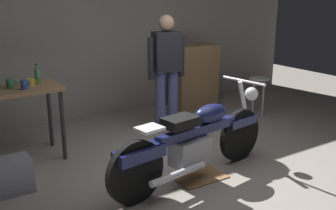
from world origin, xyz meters
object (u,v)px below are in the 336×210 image
Objects in this scene: shop_stool at (259,87)px; mug_blue_enamel at (24,85)px; mug_green_speckled at (10,84)px; wooden_dresser at (193,76)px; bottle at (37,76)px; person_standing at (166,68)px; mug_yellow_tall at (30,82)px; storage_bin at (9,176)px; motorcycle at (195,140)px.

shop_stool is 5.64× the size of mug_blue_enamel.
mug_green_speckled is (-3.72, 0.30, 0.46)m from shop_stool.
bottle is (-2.85, -0.69, 0.45)m from wooden_dresser.
bottle is (-1.78, 0.11, 0.07)m from person_standing.
wooden_dresser is 3.08m from mug_yellow_tall.
person_standing reaches higher than storage_bin.
mug_blue_enamel reaches higher than mug_green_speckled.
mug_yellow_tall is (0.47, 0.75, 0.77)m from storage_bin.
storage_bin is 3.64× the size of mug_yellow_tall.
person_standing is 13.81× the size of mug_yellow_tall.
storage_bin is (-3.43, -1.51, -0.38)m from wooden_dresser.
motorcycle is 1.30× the size of person_standing.
motorcycle is 2.23m from mug_green_speckled.
mug_yellow_tall is (-2.96, -0.77, 0.39)m from wooden_dresser.
mug_yellow_tall is at bearing -165.48° from wooden_dresser.
mug_blue_enamel is at bearing 58.70° from storage_bin.
shop_stool is at bearing 21.47° from motorcycle.
shop_stool is at bearing -62.88° from wooden_dresser.
shop_stool is 5.16× the size of mug_green_speckled.
mug_green_speckled is at bearing -166.79° from wooden_dresser.
mug_green_speckled reaches higher than shop_stool.
shop_stool is 1.18m from wooden_dresser.
wooden_dresser reaches higher than motorcycle.
mug_yellow_tall is at bearing -5.03° from mug_green_speckled.
motorcycle is 17.55× the size of mug_green_speckled.
mug_green_speckled is at bearing 72.01° from storage_bin.
person_standing is 6.93× the size of bottle.
wooden_dresser is at bearing 13.54° from bottle.
mug_green_speckled is (0.25, 0.77, 0.78)m from storage_bin.
mug_yellow_tall reaches higher than storage_bin.
shop_stool is 1.45× the size of storage_bin.
wooden_dresser is (1.67, 2.31, 0.10)m from motorcycle.
shop_stool is 3.44m from bottle.
bottle reaches higher than mug_yellow_tall.
wooden_dresser is at bearing 13.21° from mug_green_speckled.
mug_blue_enamel is (-1.39, 1.40, 0.51)m from motorcycle.
wooden_dresser is 3.77m from storage_bin.
wooden_dresser reaches higher than mug_blue_enamel.
mug_green_speckled reaches higher than motorcycle.
mug_green_speckled is (-1.51, 1.56, 0.50)m from motorcycle.
mug_blue_enamel is at bearing 126.46° from motorcycle.
shop_stool is at bearing -4.62° from mug_yellow_tall.
motorcycle is 1.70m from person_standing.
storage_bin is 3.88× the size of mug_blue_enamel.
person_standing is 1.38m from wooden_dresser.
mug_blue_enamel is at bearing 9.90° from person_standing.
shop_stool is (2.21, 1.26, 0.05)m from motorcycle.
bottle is at bearing 10.28° from mug_green_speckled.
motorcycle is at bearing -54.04° from bottle.
person_standing reaches higher than bottle.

